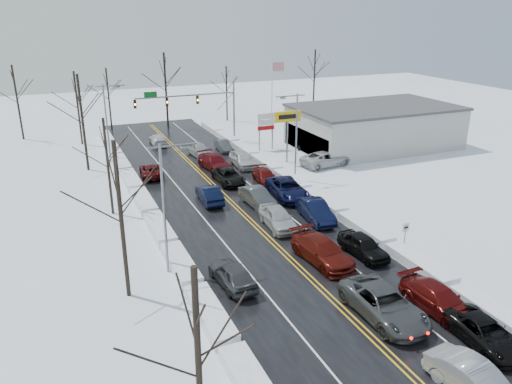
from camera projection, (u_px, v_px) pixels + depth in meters
name	position (u px, v px, depth m)	size (l,w,h in m)	color
ground	(259.00, 229.00, 40.78)	(160.00, 160.00, 0.00)	white
road_surface	(249.00, 220.00, 42.50)	(14.00, 84.00, 0.01)	black
snow_bank_left	(161.00, 235.00, 39.70)	(1.48, 72.00, 0.72)	white
snow_bank_right	(327.00, 207.00, 45.30)	(1.48, 72.00, 0.72)	white
traffic_signal_mast	(197.00, 103.00, 64.29)	(13.28, 0.39, 8.00)	slate
tires_plus_sign	(288.00, 120.00, 56.71)	(3.20, 0.34, 6.00)	slate
used_vehicles_sign	(266.00, 124.00, 62.47)	(2.20, 0.22, 4.65)	slate
speed_limit_sign	(405.00, 232.00, 36.33)	(0.55, 0.09, 2.35)	slate
flagpole	(273.00, 91.00, 70.19)	(1.87, 1.20, 10.00)	silver
dealership_building	(374.00, 126.00, 64.21)	(20.40, 12.40, 5.30)	#B2B3AD
streetlight_ne	(295.00, 130.00, 50.62)	(3.20, 0.25, 9.00)	slate
streetlight_sw	(166.00, 199.00, 32.43)	(3.20, 0.25, 9.00)	slate
streetlight_nw	(108.00, 117.00, 56.58)	(3.20, 0.25, 9.00)	slate
tree_left_a	(197.00, 336.00, 17.29)	(3.60, 3.60, 9.00)	#2D231C
tree_left_b	(118.00, 191.00, 28.94)	(4.00, 4.00, 10.00)	#2D231C
tree_left_c	(106.00, 148.00, 41.75)	(3.40, 3.40, 8.50)	#2D231C
tree_left_d	(81.00, 104.00, 53.09)	(4.20, 4.20, 10.50)	#2D231C
tree_left_e	(76.00, 94.00, 63.83)	(3.80, 3.80, 9.50)	#2D231C
tree_far_a	(15.00, 88.00, 66.23)	(4.00, 4.00, 10.00)	#2D231C
tree_far_b	(108.00, 87.00, 71.76)	(3.60, 3.60, 9.00)	#2D231C
tree_far_c	(165.00, 76.00, 72.49)	(4.40, 4.40, 11.00)	#2D231C
tree_far_d	(226.00, 83.00, 78.07)	(3.40, 3.40, 8.50)	#2D231C
tree_far_e	(315.00, 69.00, 83.91)	(4.20, 4.20, 10.50)	#2D231C
queued_car_2	(383.00, 317.00, 29.18)	(2.85, 6.19, 1.72)	#424547
queued_car_3	(322.00, 261.00, 35.51)	(2.39, 5.89, 1.71)	#54110B
queued_car_4	(278.00, 227.00, 41.07)	(2.01, 5.00, 1.70)	#BABABD
queued_car_5	(257.00, 206.00, 45.55)	(1.70, 4.88, 1.61)	#3E4043
queued_car_6	(229.00, 183.00, 51.49)	(2.37, 5.13, 1.43)	black
queued_car_7	(215.00, 169.00, 55.76)	(2.30, 5.66, 1.64)	#510A0F
queued_car_8	(200.00, 156.00, 60.81)	(1.93, 4.79, 1.63)	#A6A9AE
queued_car_10	(483.00, 343.00, 26.85)	(2.31, 5.00, 1.39)	black
queued_car_11	(437.00, 311.00, 29.73)	(2.16, 5.32, 1.54)	#530C0B
queued_car_12	(363.00, 255.00, 36.40)	(1.85, 4.60, 1.57)	black
queued_car_13	(315.00, 220.00, 42.47)	(1.79, 5.14, 1.69)	black
queued_car_14	(287.00, 197.00, 47.64)	(2.82, 6.12, 1.70)	black
queued_car_15	(265.00, 183.00, 51.53)	(1.89, 4.66, 1.35)	#530C0B
queued_car_16	(243.00, 166.00, 56.83)	(2.03, 5.04, 1.72)	silver
queued_car_17	(224.00, 151.00, 63.08)	(1.40, 4.03, 1.33)	#414447
oncoming_car_0	(210.00, 202.00, 46.39)	(1.65, 4.74, 1.56)	black
oncoming_car_1	(152.00, 176.00, 53.42)	(2.22, 4.82, 1.34)	#4C0A0B
oncoming_car_2	(158.00, 144.00, 66.05)	(1.89, 4.65, 1.35)	silver
oncoming_car_3	(233.00, 285.00, 32.52)	(1.88, 4.68, 1.59)	#3A3B3E
parked_car_0	(326.00, 166.00, 57.01)	(2.78, 6.04, 1.68)	silver
parked_car_1	(331.00, 154.00, 61.75)	(2.08, 5.13, 1.49)	#414446
parked_car_2	(300.00, 148.00, 64.25)	(1.83, 4.56, 1.55)	black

